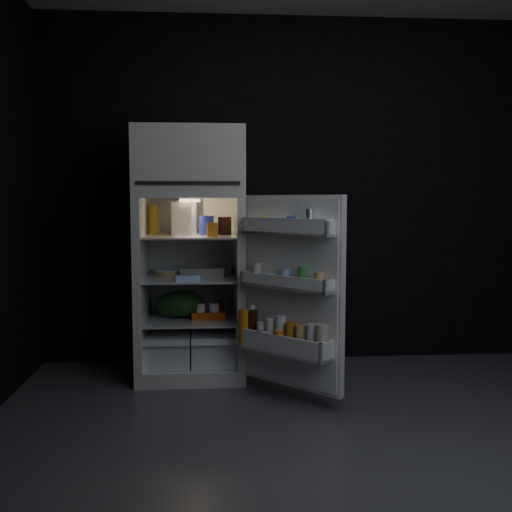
{
  "coord_description": "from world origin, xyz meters",
  "views": [
    {
      "loc": [
        -0.68,
        -3.03,
        1.28
      ],
      "look_at": [
        -0.38,
        1.0,
        0.9
      ],
      "focal_mm": 42.0,
      "sensor_mm": 36.0,
      "label": 1
    }
  ],
  "objects": [
    {
      "name": "wall_front",
      "position": [
        0.0,
        -1.7,
        1.35
      ],
      "size": [
        4.0,
        0.0,
        2.7
      ],
      "primitive_type": "cube",
      "color": "black",
      "rests_on": "ground"
    },
    {
      "name": "yogurt_tray",
      "position": [
        -0.71,
        1.24,
        0.45
      ],
      "size": [
        0.24,
        0.13,
        0.05
      ],
      "primitive_type": "cube",
      "rotation": [
        0.0,
        0.0,
        0.02
      ],
      "color": "#C94E11",
      "rests_on": "refrigerator"
    },
    {
      "name": "flat_package",
      "position": [
        -0.85,
        1.06,
        0.75
      ],
      "size": [
        0.18,
        0.12,
        0.04
      ],
      "primitive_type": "cube",
      "rotation": [
        0.0,
        0.0,
        0.21
      ],
      "color": "#97BDEA",
      "rests_on": "refrigerator"
    },
    {
      "name": "amber_bottle",
      "position": [
        -1.11,
        1.42,
        1.14
      ],
      "size": [
        0.09,
        0.09,
        0.22
      ],
      "primitive_type": "cylinder",
      "rotation": [
        0.0,
        0.0,
        -0.1
      ],
      "color": "#B88D1D",
      "rests_on": "refrigerator"
    },
    {
      "name": "small_can_silver",
      "position": [
        -0.58,
        1.45,
        0.47
      ],
      "size": [
        0.08,
        0.08,
        0.09
      ],
      "primitive_type": "cylinder",
      "rotation": [
        0.0,
        0.0,
        0.36
      ],
      "color": "#BBBABF",
      "rests_on": "refrigerator"
    },
    {
      "name": "produce_bag",
      "position": [
        -0.91,
        1.31,
        0.52
      ],
      "size": [
        0.42,
        0.39,
        0.2
      ],
      "primitive_type": "ellipsoid",
      "rotation": [
        0.0,
        0.0,
        -0.29
      ],
      "color": "#193815",
      "rests_on": "refrigerator"
    },
    {
      "name": "fridge_door",
      "position": [
        -0.19,
        0.67,
        0.68
      ],
      "size": [
        0.64,
        0.65,
        1.22
      ],
      "color": "silver",
      "rests_on": "ground"
    },
    {
      "name": "jam_jar",
      "position": [
        -0.58,
        1.33,
        1.09
      ],
      "size": [
        0.11,
        0.11,
        0.13
      ],
      "primitive_type": "cylinder",
      "rotation": [
        0.0,
        0.0,
        0.18
      ],
      "color": "black",
      "rests_on": "refrigerator"
    },
    {
      "name": "mayo_jar",
      "position": [
        -0.71,
        1.29,
        1.1
      ],
      "size": [
        0.12,
        0.12,
        0.14
      ],
      "primitive_type": "cylinder",
      "rotation": [
        0.0,
        0.0,
        0.18
      ],
      "color": "#1C269C",
      "rests_on": "refrigerator"
    },
    {
      "name": "floor",
      "position": [
        0.0,
        0.0,
        0.0
      ],
      "size": [
        4.0,
        3.4,
        0.0
      ],
      "primitive_type": "cube",
      "color": "#505055",
      "rests_on": "ground"
    },
    {
      "name": "small_carton",
      "position": [
        -0.68,
        1.06,
        1.08
      ],
      "size": [
        0.08,
        0.06,
        0.1
      ],
      "primitive_type": "cube",
      "rotation": [
        0.0,
        0.0,
        0.08
      ],
      "color": "#C37116",
      "rests_on": "refrigerator"
    },
    {
      "name": "refrigerator",
      "position": [
        -0.83,
        1.32,
        0.96
      ],
      "size": [
        0.76,
        0.71,
        1.78
      ],
      "color": "silver",
      "rests_on": "ground"
    },
    {
      "name": "pie",
      "position": [
        -0.96,
        1.38,
        0.75
      ],
      "size": [
        0.32,
        0.32,
        0.04
      ],
      "primitive_type": "cylinder",
      "rotation": [
        0.0,
        0.0,
        -0.17
      ],
      "color": "tan",
      "rests_on": "refrigerator"
    },
    {
      "name": "wall_back",
      "position": [
        0.0,
        1.7,
        1.35
      ],
      "size": [
        4.0,
        0.0,
        2.7
      ],
      "primitive_type": "cube",
      "color": "black",
      "rests_on": "ground"
    },
    {
      "name": "milk_jug",
      "position": [
        -0.87,
        1.29,
        1.15
      ],
      "size": [
        0.18,
        0.18,
        0.24
      ],
      "primitive_type": "cube",
      "rotation": [
        0.0,
        0.0,
        -0.22
      ],
      "color": "white",
      "rests_on": "refrigerator"
    },
    {
      "name": "wrapped_pkg",
      "position": [
        -0.58,
        1.45,
        0.75
      ],
      "size": [
        0.14,
        0.13,
        0.05
      ],
      "primitive_type": "cube",
      "rotation": [
        0.0,
        0.0,
        -0.34
      ],
      "color": "beige",
      "rests_on": "refrigerator"
    },
    {
      "name": "small_can_red",
      "position": [
        -0.63,
        1.44,
        0.47
      ],
      "size": [
        0.07,
        0.07,
        0.09
      ],
      "primitive_type": "cylinder",
      "rotation": [
        0.0,
        0.0,
        -0.01
      ],
      "color": "#C94E11",
      "rests_on": "refrigerator"
    },
    {
      "name": "egg_carton",
      "position": [
        -0.74,
        1.22,
        0.76
      ],
      "size": [
        0.32,
        0.14,
        0.07
      ],
      "primitive_type": "cube",
      "rotation": [
        0.0,
        0.0,
        -0.09
      ],
      "color": "gray",
      "rests_on": "refrigerator"
    }
  ]
}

